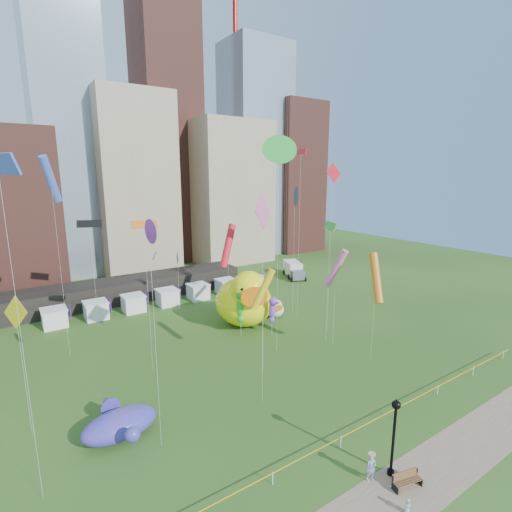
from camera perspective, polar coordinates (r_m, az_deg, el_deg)
ground at (r=31.21m, az=12.41°, el=-25.94°), size 160.00×160.00×0.00m
footpath at (r=28.87m, az=20.68°, el=-30.18°), size 70.00×4.00×0.02m
skyline at (r=80.32m, az=-19.45°, el=13.11°), size 101.00×23.00×68.00m
crane_right at (r=98.40m, az=-2.57°, el=28.50°), size 23.00×1.00×76.00m
pavilion at (r=62.76m, az=-19.27°, el=-4.78°), size 38.00×6.00×3.20m
vendor_tents at (r=58.81m, az=-12.98°, el=-6.03°), size 33.24×2.80×2.40m
caution_tape at (r=30.80m, az=12.48°, el=-24.94°), size 50.00×0.06×0.90m
big_duck at (r=49.05m, az=-1.63°, el=-6.41°), size 9.60×10.93×7.68m
small_duck at (r=52.55m, az=2.78°, el=-7.77°), size 3.43×3.87×2.71m
seahorse_green at (r=45.64m, az=-2.22°, el=-6.96°), size 1.50×1.83×5.91m
seahorse_purple at (r=46.27m, az=2.46°, el=-7.64°), size 1.32×1.52×4.81m
whale_inflatable at (r=32.52m, az=-19.63°, el=-22.25°), size 5.67×7.13×2.43m
park_bench at (r=29.13m, az=21.39°, el=-28.42°), size 2.00×1.05×0.98m
lamppost at (r=27.97m, az=19.80°, el=-22.99°), size 0.57×0.57×5.45m
box_truck at (r=72.75m, az=5.57°, el=-2.00°), size 4.72×7.04×2.82m
woman at (r=28.63m, az=16.67°, el=-27.84°), size 0.77×0.61×1.84m
toddler at (r=27.62m, az=21.54°, el=-31.21°), size 0.35×0.28×0.95m
kite_0 at (r=50.10m, az=6.67°, el=14.66°), size 0.42×2.05×22.10m
kite_1 at (r=29.76m, az=1.04°, el=6.18°), size 2.55×1.54×17.76m
kite_2 at (r=51.68m, az=5.78°, el=8.78°), size 2.11×1.93×17.44m
kite_3 at (r=42.93m, az=10.93°, el=4.28°), size 1.60×2.92×13.95m
kite_4 at (r=36.74m, az=1.07°, el=-4.93°), size 2.41×1.77×10.37m
kite_5 at (r=42.85m, az=-28.13°, el=9.98°), size 2.16×2.67×20.86m
kite_6 at (r=40.54m, az=17.36°, el=-3.13°), size 2.09×2.98×11.32m
kite_7 at (r=52.64m, az=-11.55°, el=-0.40°), size 0.55×2.02×9.08m
kite_8 at (r=45.47m, az=11.36°, el=11.25°), size 2.25×0.08×20.32m
kite_9 at (r=42.94m, az=11.76°, el=-1.81°), size 1.87×2.69×11.20m
kite_10 at (r=49.96m, az=-23.45°, el=4.32°), size 2.78×1.47×13.71m
kite_11 at (r=39.45m, az=3.43°, el=15.43°), size 2.76×0.51×22.79m
kite_12 at (r=31.86m, az=-32.03°, el=-7.32°), size 1.37×2.18×10.90m
kite_14 at (r=36.93m, az=-16.27°, el=4.35°), size 2.31×1.34×14.92m
kite_15 at (r=25.40m, az=-15.57°, el=3.37°), size 0.22×1.59×16.29m
kite_16 at (r=55.71m, az=-4.19°, el=1.53°), size 3.73×2.72×12.04m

